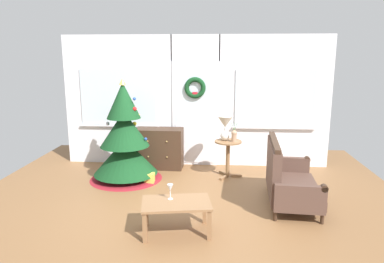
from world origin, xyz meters
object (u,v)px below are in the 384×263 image
Objects in this scene: dresser_cabinet at (160,148)px; settee_sofa at (286,179)px; side_table at (228,151)px; gift_box at (149,178)px; coffee_table at (176,206)px; table_lamp at (225,125)px; wine_glass at (170,188)px; christmas_tree at (125,143)px; flower_vase at (234,135)px.

settee_sofa is at bearing -35.85° from dresser_cabinet.
side_table reaches higher than gift_box.
settee_sofa is at bearing 34.30° from coffee_table.
dresser_cabinet is 1.39m from side_table.
gift_box is at bearing -162.45° from side_table.
table_lamp is at bearing 19.89° from gift_box.
wine_glass is at bearing -108.50° from table_lamp.
christmas_tree reaches higher than settee_sofa.
gift_box is at bearing -165.79° from flower_vase.
flower_vase is (1.91, 0.19, 0.13)m from christmas_tree.
dresser_cabinet is 2.07× the size of table_lamp.
dresser_cabinet reaches higher than coffee_table.
settee_sofa is (2.15, -1.55, -0.01)m from dresser_cabinet.
christmas_tree reaches higher than wine_glass.
settee_sofa is at bearing -53.19° from side_table.
table_lamp is at bearing 147.99° from flower_vase.
christmas_tree is 9.18× the size of wine_glass.
dresser_cabinet is 4.66× the size of wine_glass.
dresser_cabinet reaches higher than gift_box.
flower_vase is (0.16, -0.10, -0.17)m from table_lamp.
coffee_table is at bearing -76.22° from dresser_cabinet.
flower_vase is 2.06× the size of gift_box.
settee_sofa is 1.57m from table_lamp.
coffee_table is (-0.78, -2.09, -0.44)m from flower_vase.
christmas_tree is 2.69× the size of side_table.
christmas_tree reaches higher than table_lamp.
table_lamp is at bearing 74.17° from coffee_table.
dresser_cabinet is 5.35× the size of gift_box.
coffee_table is 5.39× the size of gift_box.
christmas_tree reaches higher than coffee_table.
settee_sofa is at bearing -55.15° from flower_vase.
dresser_cabinet is 2.65m from settee_sofa.
wine_glass is at bearing -113.32° from flower_vase.
gift_box is at bearing 111.40° from coffee_table.
christmas_tree reaches higher than flower_vase.
dresser_cabinet is at bearing 103.78° from coffee_table.
christmas_tree is 1.92m from flower_vase.
christmas_tree is 1.24× the size of settee_sofa.
table_lamp reaches higher than dresser_cabinet.
wine_glass reaches higher than gift_box.
coffee_table is at bearing -43.89° from wine_glass.
flower_vase is (-0.73, 1.05, 0.41)m from settee_sofa.
flower_vase is at bearing 124.85° from settee_sofa.
side_table is 0.48m from table_lamp.
dresser_cabinet is 2.57m from wine_glass.
side_table is at bearing 69.69° from wine_glass.
christmas_tree is 10.53× the size of gift_box.
side_table is at bearing -18.43° from dresser_cabinet.
flower_vase is at bearing -30.96° from side_table.
table_lamp reaches higher than flower_vase.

